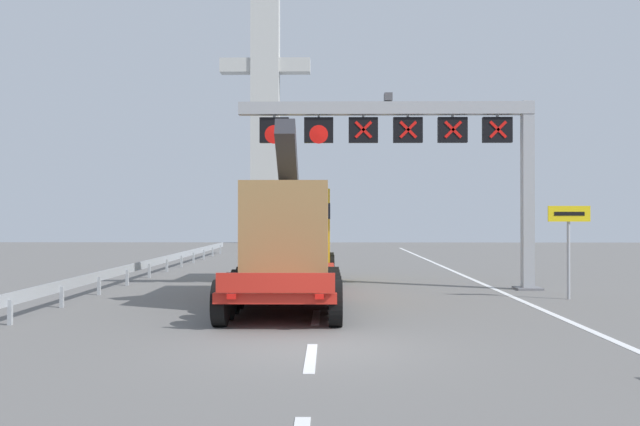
# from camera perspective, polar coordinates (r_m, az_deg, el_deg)

# --- Properties ---
(ground) EXTENTS (112.00, 112.00, 0.00)m
(ground) POSITION_cam_1_polar(r_m,az_deg,el_deg) (13.71, -0.55, -11.13)
(ground) COLOR slate
(lane_markings) EXTENTS (0.20, 57.83, 0.01)m
(lane_markings) POSITION_cam_1_polar(r_m,az_deg,el_deg) (35.17, 0.21, -4.52)
(lane_markings) COLOR silver
(lane_markings) RESTS_ON ground
(edge_line_right) EXTENTS (0.20, 63.00, 0.01)m
(edge_line_right) POSITION_cam_1_polar(r_m,az_deg,el_deg) (26.26, 13.79, -5.93)
(edge_line_right) COLOR silver
(edge_line_right) RESTS_ON ground
(overhead_lane_gantry) EXTENTS (10.71, 0.90, 6.97)m
(overhead_lane_gantry) POSITION_cam_1_polar(r_m,az_deg,el_deg) (24.75, 8.35, 6.21)
(overhead_lane_gantry) COLOR #9EA0A5
(overhead_lane_gantry) RESTS_ON ground
(heavy_haul_truck_red) EXTENTS (3.05, 14.07, 5.30)m
(heavy_haul_truck_red) POSITION_cam_1_polar(r_m,az_deg,el_deg) (23.46, -2.26, -1.75)
(heavy_haul_truck_red) COLOR red
(heavy_haul_truck_red) RESTS_ON ground
(exit_sign_yellow) EXTENTS (1.31, 0.15, 2.92)m
(exit_sign_yellow) POSITION_cam_1_polar(r_m,az_deg,el_deg) (22.76, 19.98, -1.35)
(exit_sign_yellow) COLOR #9EA0A5
(exit_sign_yellow) RESTS_ON ground
(guardrail_left) EXTENTS (0.13, 37.73, 0.76)m
(guardrail_left) POSITION_cam_1_polar(r_m,az_deg,el_deg) (31.34, -13.37, -4.00)
(guardrail_left) COLOR #999EA3
(guardrail_left) RESTS_ON ground
(bridge_pylon_distant) EXTENTS (9.00, 2.00, 28.54)m
(bridge_pylon_distant) POSITION_cam_1_polar(r_m,az_deg,el_deg) (69.82, -4.56, 9.63)
(bridge_pylon_distant) COLOR #B7B7B2
(bridge_pylon_distant) RESTS_ON ground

